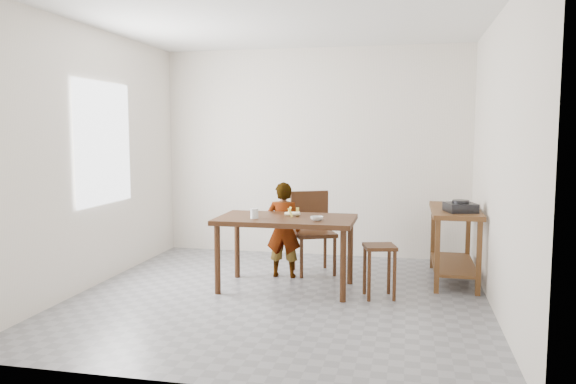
% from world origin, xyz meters
% --- Properties ---
extents(floor, '(4.00, 4.00, 0.04)m').
position_xyz_m(floor, '(0.00, 0.00, -0.02)').
color(floor, gray).
rests_on(floor, ground).
extents(ceiling, '(4.00, 4.00, 0.04)m').
position_xyz_m(ceiling, '(0.00, 0.00, 2.72)').
color(ceiling, white).
rests_on(ceiling, wall_back).
extents(wall_back, '(4.00, 0.04, 2.70)m').
position_xyz_m(wall_back, '(0.00, 2.02, 1.35)').
color(wall_back, white).
rests_on(wall_back, ground).
extents(wall_front, '(4.00, 0.04, 2.70)m').
position_xyz_m(wall_front, '(0.00, -2.02, 1.35)').
color(wall_front, white).
rests_on(wall_front, ground).
extents(wall_left, '(0.04, 4.00, 2.70)m').
position_xyz_m(wall_left, '(-2.02, 0.00, 1.35)').
color(wall_left, white).
rests_on(wall_left, ground).
extents(wall_right, '(0.04, 4.00, 2.70)m').
position_xyz_m(wall_right, '(2.02, 0.00, 1.35)').
color(wall_right, white).
rests_on(wall_right, ground).
extents(window_pane, '(0.02, 1.10, 1.30)m').
position_xyz_m(window_pane, '(-1.97, 0.20, 1.50)').
color(window_pane, silver).
rests_on(window_pane, wall_left).
extents(dining_table, '(1.40, 0.80, 0.75)m').
position_xyz_m(dining_table, '(0.00, 0.30, 0.38)').
color(dining_table, '#391E0E').
rests_on(dining_table, floor).
extents(prep_counter, '(0.50, 1.20, 0.80)m').
position_xyz_m(prep_counter, '(1.72, 1.00, 0.40)').
color(prep_counter, '#553318').
rests_on(prep_counter, floor).
extents(child, '(0.40, 0.27, 1.07)m').
position_xyz_m(child, '(-0.13, 0.77, 0.53)').
color(child, white).
rests_on(child, floor).
extents(dining_chair, '(0.60, 0.60, 0.93)m').
position_xyz_m(dining_chair, '(0.17, 1.01, 0.47)').
color(dining_chair, '#391E0E').
rests_on(dining_chair, floor).
extents(stool, '(0.36, 0.36, 0.52)m').
position_xyz_m(stool, '(0.96, 0.18, 0.26)').
color(stool, '#391E0E').
rests_on(stool, floor).
extents(glass_tumbler, '(0.10, 0.10, 0.10)m').
position_xyz_m(glass_tumbler, '(-0.30, 0.16, 0.80)').
color(glass_tumbler, white).
rests_on(glass_tumbler, dining_table).
extents(small_bowl, '(0.17, 0.17, 0.04)m').
position_xyz_m(small_bowl, '(0.34, 0.16, 0.77)').
color(small_bowl, silver).
rests_on(small_bowl, dining_table).
extents(banana, '(0.20, 0.16, 0.06)m').
position_xyz_m(banana, '(0.05, 0.38, 0.78)').
color(banana, '#E9D459').
rests_on(banana, dining_table).
extents(serving_bowl, '(0.29, 0.29, 0.06)m').
position_xyz_m(serving_bowl, '(1.75, 1.17, 0.83)').
color(serving_bowl, silver).
rests_on(serving_bowl, prep_counter).
extents(gas_burner, '(0.35, 0.35, 0.09)m').
position_xyz_m(gas_burner, '(1.75, 0.71, 0.85)').
color(gas_burner, black).
rests_on(gas_burner, prep_counter).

